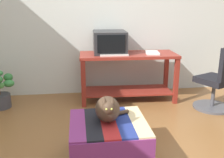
# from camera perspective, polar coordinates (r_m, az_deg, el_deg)

# --- Properties ---
(back_wall) EXTENTS (8.00, 0.10, 2.60)m
(back_wall) POSITION_cam_1_polar(r_m,az_deg,el_deg) (4.15, -3.29, 14.64)
(back_wall) COLOR silver
(back_wall) RESTS_ON ground_plane
(desk) EXTENTS (1.43, 0.62, 0.71)m
(desk) POSITION_cam_1_polar(r_m,az_deg,el_deg) (3.87, 3.55, 2.31)
(desk) COLOR maroon
(desk) RESTS_ON ground_plane
(tv_monitor) EXTENTS (0.49, 0.53, 0.32)m
(tv_monitor) POSITION_cam_1_polar(r_m,az_deg,el_deg) (3.85, -0.53, 8.11)
(tv_monitor) COLOR #28282B
(tv_monitor) RESTS_ON desk
(keyboard) EXTENTS (0.40, 0.16, 0.02)m
(keyboard) POSITION_cam_1_polar(r_m,az_deg,el_deg) (3.67, 0.45, 5.41)
(keyboard) COLOR beige
(keyboard) RESTS_ON desk
(book) EXTENTS (0.23, 0.30, 0.03)m
(book) POSITION_cam_1_polar(r_m,az_deg,el_deg) (3.85, 8.88, 5.75)
(book) COLOR white
(book) RESTS_ON desk
(ottoman_with_blanket) EXTENTS (0.70, 0.67, 0.38)m
(ottoman_with_blanket) POSITION_cam_1_polar(r_m,az_deg,el_deg) (2.47, -0.81, -13.39)
(ottoman_with_blanket) COLOR #7A664C
(ottoman_with_blanket) RESTS_ON ground_plane
(cat) EXTENTS (0.34, 0.35, 0.28)m
(cat) POSITION_cam_1_polar(r_m,az_deg,el_deg) (2.35, -0.93, -6.60)
(cat) COLOR #473323
(cat) RESTS_ON ottoman_with_blanket
(office_chair) EXTENTS (0.56, 0.56, 0.89)m
(office_chair) POSITION_cam_1_polar(r_m,az_deg,el_deg) (3.78, 22.43, -0.76)
(office_chair) COLOR #4C4C51
(office_chair) RESTS_ON ground_plane
(pen) EXTENTS (0.14, 0.01, 0.01)m
(pen) POSITION_cam_1_polar(r_m,az_deg,el_deg) (3.94, 9.46, 5.82)
(pen) COLOR #B7B7BC
(pen) RESTS_ON desk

